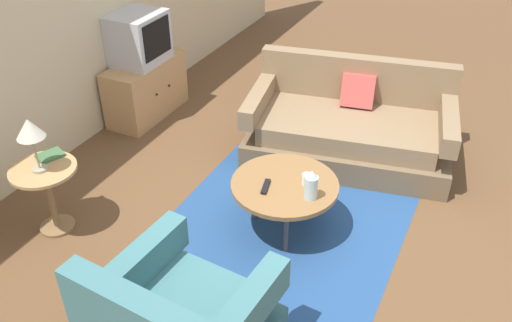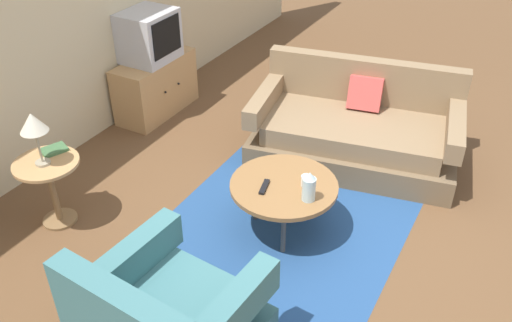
% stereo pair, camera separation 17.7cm
% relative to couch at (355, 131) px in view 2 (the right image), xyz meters
% --- Properties ---
extents(ground_plane, '(16.00, 16.00, 0.00)m').
position_rel_couch_xyz_m(ground_plane, '(-1.22, -0.06, -0.28)').
color(ground_plane, brown).
extents(back_wall, '(9.00, 0.12, 2.70)m').
position_rel_couch_xyz_m(back_wall, '(-1.22, 2.46, 1.07)').
color(back_wall, '#CCB78E').
rests_on(back_wall, ground).
extents(area_rug, '(2.60, 1.78, 0.00)m').
position_rel_couch_xyz_m(area_rug, '(-1.26, 0.11, -0.28)').
color(area_rug, navy).
rests_on(area_rug, ground).
extents(couch, '(1.28, 1.97, 0.84)m').
position_rel_couch_xyz_m(couch, '(0.00, 0.00, 0.00)').
color(couch, brown).
rests_on(couch, ground).
extents(coffee_table, '(0.81, 0.81, 0.44)m').
position_rel_couch_xyz_m(coffee_table, '(-1.25, 0.11, 0.13)').
color(coffee_table, olive).
rests_on(coffee_table, ground).
extents(side_table, '(0.49, 0.49, 0.57)m').
position_rel_couch_xyz_m(side_table, '(-2.03, 1.72, 0.13)').
color(side_table, tan).
rests_on(side_table, ground).
extents(tv_stand, '(0.94, 0.43, 0.60)m').
position_rel_couch_xyz_m(tv_stand, '(-0.17, 2.15, 0.02)').
color(tv_stand, tan).
rests_on(tv_stand, ground).
extents(television, '(0.53, 0.45, 0.50)m').
position_rel_couch_xyz_m(television, '(-0.17, 2.17, 0.57)').
color(television, '#B7B7BC').
rests_on(television, tv_stand).
extents(table_lamp, '(0.20, 0.20, 0.43)m').
position_rel_couch_xyz_m(table_lamp, '(-2.05, 1.71, 0.63)').
color(table_lamp, '#9E937A').
rests_on(table_lamp, side_table).
extents(vase, '(0.10, 0.10, 0.23)m').
position_rel_couch_xyz_m(vase, '(-1.34, -0.12, 0.28)').
color(vase, silver).
rests_on(vase, coffee_table).
extents(mug, '(0.12, 0.07, 0.09)m').
position_rel_couch_xyz_m(mug, '(-1.19, -0.04, 0.21)').
color(mug, white).
rests_on(mug, coffee_table).
extents(tv_remote_dark, '(0.18, 0.08, 0.02)m').
position_rel_couch_xyz_m(tv_remote_dark, '(-1.37, 0.21, 0.17)').
color(tv_remote_dark, black).
rests_on(tv_remote_dark, coffee_table).
extents(book, '(0.23, 0.20, 0.02)m').
position_rel_couch_xyz_m(book, '(-1.88, 1.78, 0.30)').
color(book, '#3D663D').
rests_on(book, side_table).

